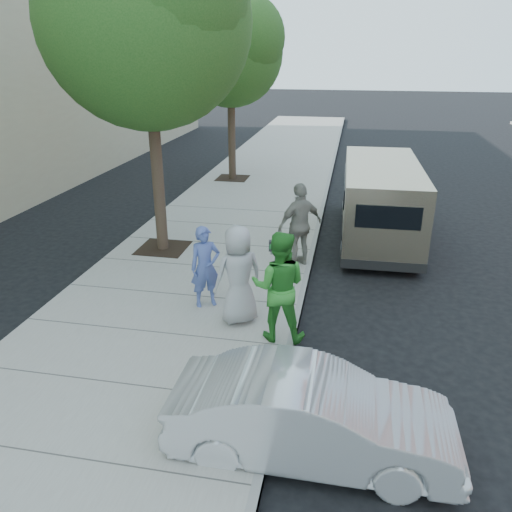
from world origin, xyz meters
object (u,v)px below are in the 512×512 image
van (380,200)px  person_gray_shirt (238,275)px  person_officer (205,267)px  parking_meter (276,259)px  person_striped_polo (300,225)px  tree_far (231,48)px  person_green_shirt (279,286)px  sedan (312,416)px  tree_near (147,12)px

van → person_gray_shirt: 5.98m
van → person_officer: bearing=-126.3°
parking_meter → person_striped_polo: person_striped_polo is taller
tree_far → person_green_shirt: bearing=-72.9°
person_gray_shirt → sedan: bearing=84.9°
tree_near → person_gray_shirt: (2.66, -3.20, -4.47)m
parking_meter → person_green_shirt: (0.24, -1.21, 0.01)m
tree_near → sedan: tree_near is taller
person_officer → person_striped_polo: bearing=26.1°
person_gray_shirt → van: bearing=-150.4°
parking_meter → person_gray_shirt: bearing=-134.2°
parking_meter → person_officer: person_officer is taller
person_green_shirt → person_gray_shirt: 0.91m
person_striped_polo → parking_meter: bearing=43.3°
van → parking_meter: bearing=-115.8°
tree_far → person_green_shirt: size_ratio=3.32×
person_officer → tree_far: bearing=70.2°
tree_far → person_officer: 11.20m
person_officer → person_gray_shirt: (0.76, -0.49, 0.12)m
van → sedan: 8.35m
sedan → person_striped_polo: bearing=7.8°
tree_far → person_striped_polo: tree_far is taller
tree_near → person_striped_polo: 5.63m
sedan → tree_far: bearing=17.1°
parking_meter → person_green_shirt: 1.24m
parking_meter → sedan: (1.04, -3.69, -0.52)m
tree_near → tree_far: size_ratio=1.16×
person_green_shirt → parking_meter: bearing=-81.3°
tree_far → person_officer: size_ratio=4.02×
sedan → tree_near: bearing=34.7°
parking_meter → person_officer: size_ratio=0.83×
tree_near → sedan: 8.95m
tree_near → person_green_shirt: (3.45, -3.64, -4.42)m
tree_near → parking_meter: bearing=-37.0°
parking_meter → person_striped_polo: bearing=74.9°
person_green_shirt → sedan: bearing=105.5°
tree_far → parking_meter: size_ratio=4.86×
parking_meter → sedan: parking_meter is taller
parking_meter → van: van is taller
parking_meter → van: (2.11, 4.57, -0.02)m
sedan → person_officer: 4.16m
van → tree_far: bearing=133.2°
parking_meter → person_green_shirt: size_ratio=0.68×
sedan → person_striped_polo: person_striped_polo is taller
tree_far → person_officer: (1.89, -10.32, -3.93)m
person_green_shirt → person_striped_polo: size_ratio=1.01×
parking_meter → sedan: size_ratio=0.37×
tree_near → person_striped_polo: tree_near is taller
tree_near → tree_far: 7.63m
person_green_shirt → tree_far: bearing=-75.3°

